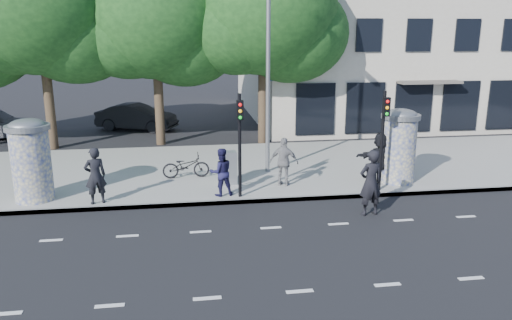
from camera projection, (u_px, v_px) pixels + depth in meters
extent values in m
plane|color=black|center=(280.00, 249.00, 12.90)|extent=(120.00, 120.00, 0.00)
cube|color=gray|center=(245.00, 168.00, 20.06)|extent=(40.00, 8.00, 0.15)
cube|color=slate|center=(259.00, 201.00, 16.28)|extent=(40.00, 0.10, 0.16)
cube|color=silver|center=(300.00, 291.00, 10.80)|extent=(32.00, 0.12, 0.01)
cube|color=silver|center=(271.00, 228.00, 14.24)|extent=(32.00, 0.12, 0.01)
cylinder|color=beige|center=(32.00, 165.00, 15.86)|extent=(1.20, 1.20, 2.30)
cylinder|color=slate|center=(27.00, 127.00, 15.55)|extent=(1.36, 1.36, 0.16)
ellipsoid|color=slate|center=(27.00, 125.00, 15.53)|extent=(1.10, 1.10, 0.38)
cylinder|color=beige|center=(398.00, 150.00, 17.80)|extent=(1.20, 1.20, 2.30)
cylinder|color=slate|center=(401.00, 116.00, 17.48)|extent=(1.36, 1.36, 0.16)
ellipsoid|color=slate|center=(401.00, 114.00, 17.46)|extent=(1.10, 1.10, 0.38)
cylinder|color=black|center=(240.00, 146.00, 16.03)|extent=(0.11, 0.11, 3.40)
cube|color=black|center=(240.00, 110.00, 15.55)|extent=(0.22, 0.14, 0.62)
cylinder|color=black|center=(382.00, 142.00, 16.70)|extent=(0.11, 0.11, 3.40)
cube|color=black|center=(386.00, 107.00, 16.23)|extent=(0.22, 0.14, 0.62)
cylinder|color=slate|center=(268.00, 67.00, 18.37)|extent=(0.16, 0.16, 8.00)
cylinder|color=#38281C|center=(49.00, 99.00, 23.06)|extent=(0.44, 0.44, 4.73)
ellipsoid|color=#153915|center=(39.00, 5.00, 22.00)|extent=(7.20, 7.20, 6.12)
cylinder|color=#38281C|center=(159.00, 100.00, 24.00)|extent=(0.44, 0.44, 4.41)
ellipsoid|color=#153915|center=(155.00, 16.00, 23.01)|extent=(6.80, 6.80, 5.78)
cylinder|color=#38281C|center=(263.00, 97.00, 24.29)|extent=(0.44, 0.44, 4.59)
ellipsoid|color=#153915|center=(263.00, 11.00, 23.27)|extent=(7.00, 7.00, 5.95)
cube|color=#BAAE9B|center=(404.00, 21.00, 32.19)|extent=(20.00, 15.00, 12.00)
cube|color=black|center=(460.00, 106.00, 26.09)|extent=(18.00, 0.10, 2.60)
cube|color=#59544C|center=(429.00, 82.00, 25.14)|extent=(3.20, 0.90, 0.12)
cube|color=#194C8C|center=(282.00, 78.00, 24.35)|extent=(1.60, 0.06, 0.30)
imported|color=black|center=(95.00, 176.00, 15.59)|extent=(0.77, 0.63, 1.82)
imported|color=#1B193F|center=(221.00, 172.00, 16.38)|extent=(0.87, 0.73, 1.60)
imported|color=gray|center=(284.00, 162.00, 17.41)|extent=(1.15, 0.93, 1.72)
imported|color=black|center=(380.00, 158.00, 17.76)|extent=(1.73, 0.74, 1.82)
imported|color=black|center=(371.00, 183.00, 15.00)|extent=(0.82, 0.62, 2.05)
imported|color=black|center=(186.00, 166.00, 18.42)|extent=(0.66, 1.74, 0.90)
cube|color=gray|center=(228.00, 168.00, 17.66)|extent=(0.59, 0.45, 1.18)
cube|color=gray|center=(385.00, 164.00, 18.42)|extent=(0.59, 0.51, 1.04)
imported|color=black|center=(137.00, 117.00, 27.87)|extent=(3.02, 4.67, 1.45)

